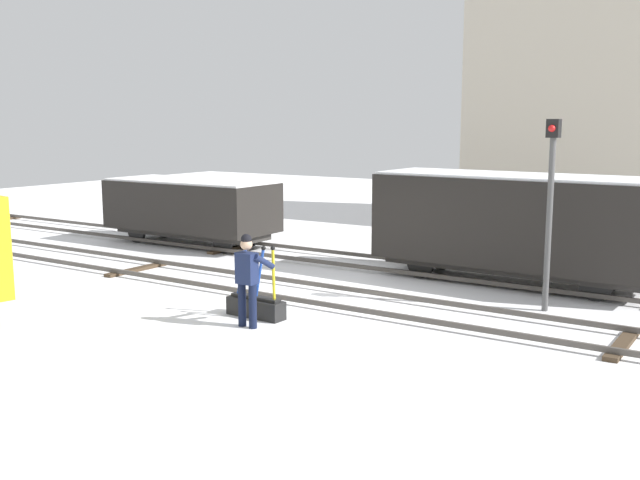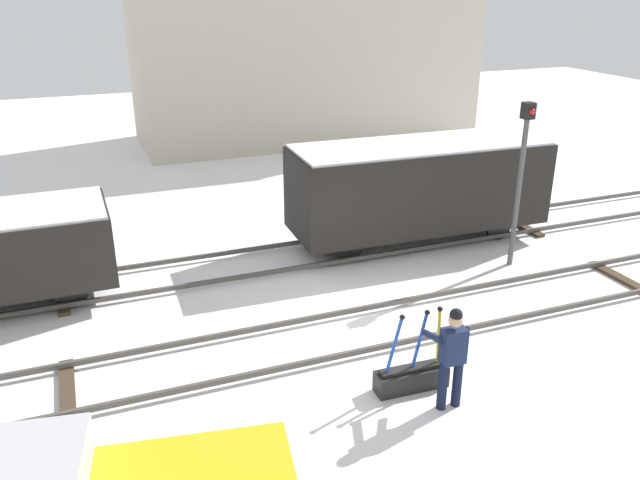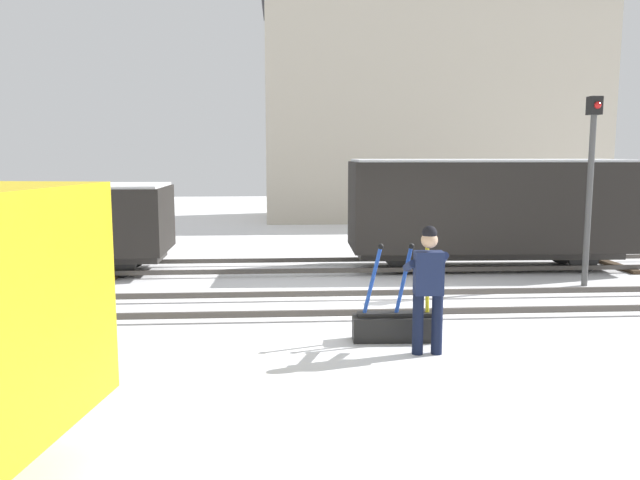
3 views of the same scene
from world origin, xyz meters
The scene contains 9 objects.
ground_plane centered at (0.00, 0.00, 0.00)m, with size 60.00×60.00×0.00m, color white.
track_main_line centered at (0.00, 0.00, 0.11)m, with size 44.00×1.94×0.18m.
track_siding_near centered at (0.00, 3.76, 0.11)m, with size 44.00×1.94×0.18m.
switch_lever_frame centered at (-0.53, -1.87, 0.25)m, with size 1.25×0.41×1.45m.
rail_worker centered at (-0.22, -2.49, 0.99)m, with size 0.55×0.68×1.76m.
signal_post centered at (4.06, 1.69, 2.35)m, with size 0.24×0.32×3.83m.
apartment_building centered at (4.12, 15.99, 4.45)m, with size 13.89×5.18×8.89m.
freight_car_back_track centered at (2.67, 3.76, 1.47)m, with size 6.46×2.32×2.58m.
freight_car_near_switch centered at (-7.47, 3.76, 1.19)m, with size 5.44×2.27×2.02m.
Camera 3 is at (-2.21, -10.69, 2.69)m, focal length 35.43 mm.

